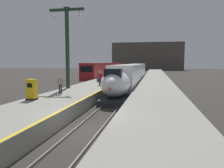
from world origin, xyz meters
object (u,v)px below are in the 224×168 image
ticket_machine_yellow (32,90)px  rolling_suitcase (98,80)px  passenger_far_waiting (100,77)px  station_column_mid (67,40)px  passenger_near_edge (100,75)px  passenger_mid_platform (60,83)px  highspeed_train_main (132,74)px  regional_train_adjacent (108,69)px

ticket_machine_yellow → rolling_suitcase: bearing=85.8°
passenger_far_waiting → rolling_suitcase: size_ratio=1.72×
station_column_mid → ticket_machine_yellow: 9.41m
station_column_mid → ticket_machine_yellow: size_ratio=5.58×
passenger_near_edge → passenger_mid_platform: size_ratio=1.00×
highspeed_train_main → ticket_machine_yellow: size_ratio=23.53×
regional_train_adjacent → passenger_near_edge: 25.01m
highspeed_train_main → rolling_suitcase: bearing=-129.4°
regional_train_adjacent → ticket_machine_yellow: bearing=-86.4°
station_column_mid → rolling_suitcase: size_ratio=9.09×
regional_train_adjacent → passenger_near_edge: size_ratio=21.66×
station_column_mid → passenger_mid_platform: size_ratio=5.28×
passenger_mid_platform → passenger_far_waiting: bearing=78.0°
highspeed_train_main → station_column_mid: (-5.90, -13.09, 4.51)m
highspeed_train_main → passenger_far_waiting: size_ratio=22.28×
highspeed_train_main → passenger_mid_platform: size_ratio=22.28×
rolling_suitcase → ticket_machine_yellow: (-1.18, -15.95, 0.44)m
passenger_mid_platform → highspeed_train_main: bearing=75.1°
station_column_mid → passenger_mid_platform: 6.56m
passenger_near_edge → ticket_machine_yellow: (-1.53, -15.66, -0.25)m
passenger_far_waiting → rolling_suitcase: 4.62m
highspeed_train_main → passenger_mid_platform: 18.43m
highspeed_train_main → passenger_mid_platform: bearing=-104.9°
passenger_far_waiting → passenger_mid_platform: bearing=-102.0°
passenger_far_waiting → ticket_machine_yellow: bearing=-102.4°
highspeed_train_main → regional_train_adjacent: (-8.10, 19.06, 0.20)m
passenger_near_edge → passenger_far_waiting: (1.02, -4.07, 0.00)m
highspeed_train_main → rolling_suitcase: highspeed_train_main is taller
passenger_near_edge → passenger_mid_platform: same height
passenger_near_edge → passenger_far_waiting: size_ratio=1.00×
highspeed_train_main → passenger_far_waiting: 10.14m
station_column_mid → passenger_far_waiting: bearing=49.7°
passenger_near_edge → rolling_suitcase: 0.82m
highspeed_train_main → ticket_machine_yellow: bearing=-104.6°
ticket_machine_yellow → passenger_far_waiting: bearing=77.6°
passenger_near_edge → highspeed_train_main: bearing=54.4°
ticket_machine_yellow → passenger_mid_platform: bearing=76.7°
passenger_mid_platform → ticket_machine_yellow: 3.57m
passenger_far_waiting → rolling_suitcase: passenger_far_waiting is taller
rolling_suitcase → highspeed_train_main: bearing=50.6°
highspeed_train_main → passenger_near_edge: highspeed_train_main is taller
passenger_near_edge → ticket_machine_yellow: 15.74m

